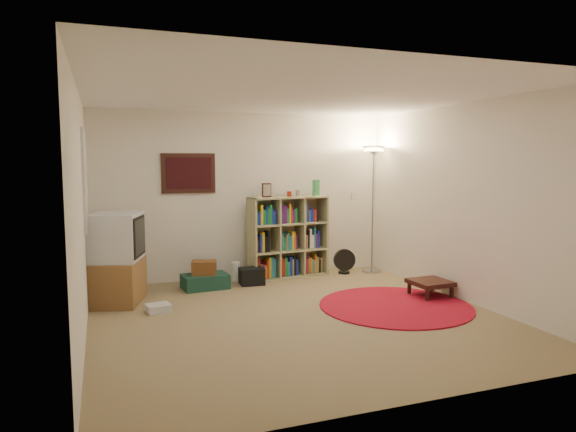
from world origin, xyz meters
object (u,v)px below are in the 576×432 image
Objects in this scene: side_table at (430,283)px; bookshelf at (287,238)px; suitcase at (205,281)px; floor_lamp at (373,168)px; tv_stand at (118,260)px; floor_fan at (344,261)px.

bookshelf is at bearing 127.50° from side_table.
suitcase is at bearing -173.64° from bookshelf.
floor_lamp is 1.77× the size of tv_stand.
floor_lamp is at bearing -12.83° from bookshelf.
floor_lamp reaches higher than floor_fan.
tv_stand is at bearing -171.95° from bookshelf.
floor_fan is (0.92, -0.12, -0.40)m from bookshelf.
floor_fan is 1.71m from side_table.
floor_lamp is at bearing -2.20° from suitcase.
tv_stand is (-3.41, -0.55, 0.35)m from floor_fan.
floor_fan is 0.80× the size of side_table.
floor_lamp is at bearing 88.46° from side_table.
bookshelf is 1.31× the size of tv_stand.
bookshelf is 1.77m from floor_lamp.
suitcase is (-1.33, -0.31, -0.50)m from bookshelf.
floor_fan is at bearing -14.07° from bookshelf.
bookshelf is 2.27m from side_table.
floor_fan is at bearing 25.81° from tv_stand.
tv_stand is 2.29× the size of side_table.
tv_stand is at bearing 163.96° from side_table.
bookshelf reaches higher than suitcase.
side_table is (0.43, -1.65, -0.01)m from floor_fan.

